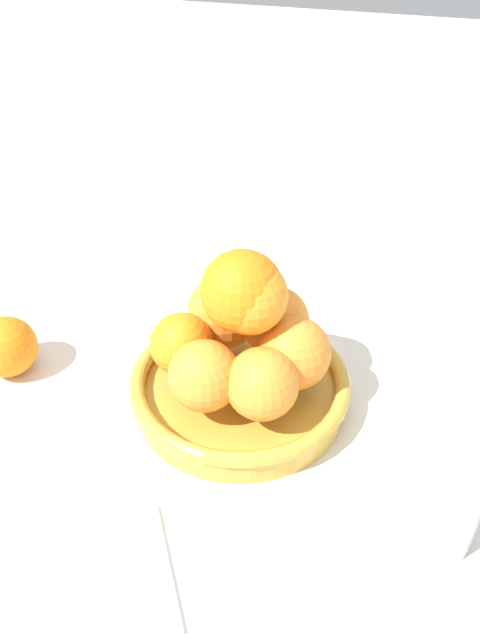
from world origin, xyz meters
name	(u,v)px	position (x,y,z in m)	size (l,w,h in m)	color
ground_plane	(240,400)	(0.00, 0.00, 0.00)	(4.00, 4.00, 0.00)	silver
fruit_bowl	(240,387)	(0.00, 0.00, 0.02)	(0.23, 0.23, 0.04)	gold
orange_pile	(244,330)	(-0.01, 0.00, 0.09)	(0.17, 0.18, 0.14)	orange
stray_orange	(6,347)	(0.03, -0.26, 0.03)	(0.07, 0.07, 0.07)	orange
drinking_glass	(435,497)	(0.10, 0.20, 0.04)	(0.08, 0.08, 0.09)	silver
napkin_folded	(97,582)	(0.24, -0.05, 0.00)	(0.12, 0.12, 0.01)	white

